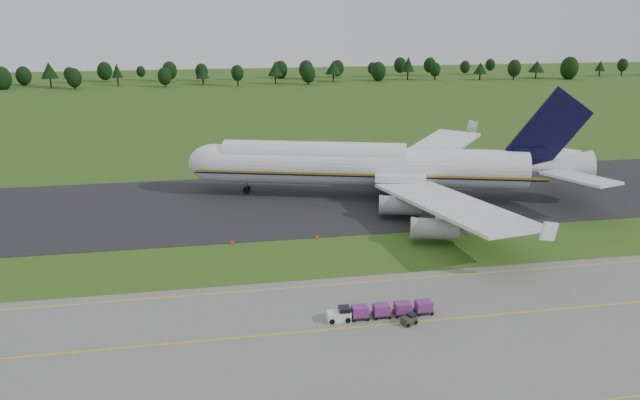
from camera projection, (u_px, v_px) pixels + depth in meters
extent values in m
plane|color=#2F5218|center=(303.00, 258.00, 93.52)|extent=(600.00, 600.00, 0.00)
cube|color=slate|center=(354.00, 389.00, 61.56)|extent=(300.00, 52.00, 0.06)
cube|color=black|center=(281.00, 203.00, 119.81)|extent=(300.00, 40.00, 0.08)
cube|color=#E5B90D|center=(331.00, 329.00, 72.82)|extent=(300.00, 0.25, 0.01)
cube|color=#E5B90D|center=(314.00, 286.00, 84.10)|extent=(120.00, 0.20, 0.01)
cylinder|color=black|center=(3.00, 86.00, 281.91)|extent=(0.70, 0.70, 3.16)
sphere|color=black|center=(2.00, 79.00, 280.94)|extent=(8.38, 8.38, 8.38)
cylinder|color=black|center=(51.00, 83.00, 288.37)|extent=(0.70, 0.70, 4.18)
cone|color=black|center=(49.00, 70.00, 286.64)|extent=(7.76, 7.76, 7.44)
cylinder|color=black|center=(75.00, 86.00, 281.98)|extent=(0.70, 0.70, 3.38)
sphere|color=black|center=(74.00, 78.00, 280.95)|extent=(6.76, 6.76, 6.76)
cylinder|color=black|center=(118.00, 82.00, 294.66)|extent=(0.70, 0.70, 3.76)
cone|color=black|center=(117.00, 70.00, 293.11)|extent=(5.07, 5.07, 6.68)
cylinder|color=black|center=(165.00, 84.00, 289.49)|extent=(0.70, 0.70, 3.29)
sphere|color=black|center=(165.00, 76.00, 288.48)|extent=(6.36, 6.36, 6.36)
cylinder|color=black|center=(203.00, 81.00, 299.01)|extent=(0.70, 0.70, 2.96)
cone|color=black|center=(203.00, 73.00, 297.78)|extent=(6.63, 6.63, 5.25)
cylinder|color=black|center=(238.00, 82.00, 292.92)|extent=(0.70, 0.70, 4.03)
sphere|color=black|center=(237.00, 73.00, 291.68)|extent=(5.78, 5.78, 5.78)
cylinder|color=black|center=(275.00, 80.00, 300.94)|extent=(0.70, 0.70, 3.93)
cone|color=black|center=(275.00, 68.00, 299.31)|extent=(7.11, 7.11, 6.98)
cylinder|color=black|center=(308.00, 81.00, 299.23)|extent=(0.70, 0.70, 3.31)
sphere|color=black|center=(308.00, 74.00, 298.22)|extent=(6.78, 6.78, 6.78)
cylinder|color=black|center=(333.00, 78.00, 310.28)|extent=(0.70, 0.70, 3.75)
cone|color=black|center=(333.00, 67.00, 308.72)|extent=(8.27, 8.27, 6.68)
cylinder|color=black|center=(378.00, 78.00, 313.60)|extent=(0.70, 0.70, 3.08)
sphere|color=black|center=(378.00, 71.00, 312.66)|extent=(7.42, 7.42, 7.42)
cylinder|color=black|center=(408.00, 76.00, 317.12)|extent=(0.70, 0.70, 4.19)
cone|color=black|center=(408.00, 64.00, 315.39)|extent=(6.64, 6.64, 7.45)
cylinder|color=black|center=(435.00, 77.00, 316.14)|extent=(0.70, 0.70, 3.53)
sphere|color=black|center=(435.00, 69.00, 315.06)|extent=(5.48, 5.48, 5.48)
cylinder|color=black|center=(480.00, 77.00, 317.62)|extent=(0.70, 0.70, 3.17)
cone|color=black|center=(480.00, 68.00, 316.31)|extent=(6.81, 6.81, 5.64)
cylinder|color=black|center=(514.00, 76.00, 318.36)|extent=(0.70, 0.70, 3.81)
sphere|color=black|center=(514.00, 68.00, 317.19)|extent=(6.72, 6.72, 6.72)
cylinder|color=black|center=(536.00, 75.00, 324.41)|extent=(0.70, 0.70, 3.26)
cone|color=black|center=(537.00, 66.00, 323.06)|extent=(8.29, 8.29, 5.80)
cylinder|color=black|center=(568.00, 75.00, 320.97)|extent=(0.70, 0.70, 3.69)
sphere|color=black|center=(569.00, 68.00, 319.84)|extent=(8.95, 8.95, 8.95)
cylinder|color=black|center=(599.00, 74.00, 332.52)|extent=(0.70, 0.70, 3.04)
cone|color=black|center=(600.00, 66.00, 331.26)|extent=(5.40, 5.40, 5.40)
cylinder|color=black|center=(622.00, 72.00, 336.99)|extent=(0.70, 0.70, 3.74)
sphere|color=black|center=(623.00, 65.00, 335.84)|extent=(5.41, 5.41, 5.41)
cylinder|color=white|center=(367.00, 166.00, 122.06)|extent=(60.85, 23.86, 7.58)
cylinder|color=white|center=(314.00, 156.00, 122.51)|extent=(36.07, 15.40, 5.91)
sphere|color=white|center=(215.00, 163.00, 124.91)|extent=(7.58, 7.58, 7.58)
cone|color=white|center=(559.00, 168.00, 118.53)|extent=(13.10, 10.07, 7.20)
cube|color=gold|center=(367.00, 175.00, 118.63)|extent=(64.90, 18.33, 0.37)
cube|color=white|center=(451.00, 204.00, 101.92)|extent=(16.75, 37.11, 0.58)
cube|color=white|center=(433.00, 150.00, 140.14)|extent=(31.69, 33.74, 0.58)
cylinder|color=#92959A|center=(401.00, 205.00, 109.94)|extent=(8.01, 5.24, 3.37)
cylinder|color=#92959A|center=(435.00, 229.00, 98.46)|extent=(8.01, 5.24, 3.37)
cylinder|color=#92959A|center=(397.00, 168.00, 135.16)|extent=(8.01, 5.24, 3.37)
cylinder|color=#92959A|center=(418.00, 156.00, 145.69)|extent=(8.01, 5.24, 3.37)
cube|color=black|center=(549.00, 131.00, 116.65)|extent=(14.94, 4.72, 16.91)
cube|color=white|center=(580.00, 178.00, 110.78)|extent=(9.40, 14.77, 0.47)
cube|color=white|center=(556.00, 157.00, 125.79)|extent=(14.03, 13.50, 0.47)
cylinder|color=slate|center=(247.00, 187.00, 125.79)|extent=(0.38, 0.38, 2.32)
cylinder|color=black|center=(247.00, 190.00, 125.94)|extent=(1.57, 1.28, 1.37)
cylinder|color=slate|center=(399.00, 199.00, 118.45)|extent=(0.38, 0.38, 2.32)
cylinder|color=black|center=(399.00, 201.00, 118.59)|extent=(1.57, 1.28, 1.37)
cylinder|color=slate|center=(398.00, 185.00, 127.45)|extent=(0.38, 0.38, 2.32)
cylinder|color=black|center=(398.00, 187.00, 127.60)|extent=(1.57, 1.28, 1.37)
cube|color=white|center=(339.00, 316.00, 74.73)|extent=(2.79, 1.50, 1.18)
cylinder|color=black|center=(332.00, 322.00, 73.95)|extent=(0.64, 0.24, 0.64)
cube|color=black|center=(360.00, 316.00, 75.23)|extent=(2.15, 1.61, 0.13)
cube|color=#6B286E|center=(360.00, 311.00, 75.04)|extent=(1.93, 1.50, 1.18)
cylinder|color=black|center=(354.00, 321.00, 74.44)|extent=(0.37, 0.16, 0.37)
cube|color=black|center=(381.00, 314.00, 75.68)|extent=(2.15, 1.61, 0.13)
cube|color=#6B286E|center=(381.00, 309.00, 75.49)|extent=(1.93, 1.50, 1.18)
cylinder|color=black|center=(376.00, 319.00, 74.89)|extent=(0.37, 0.16, 0.37)
cube|color=black|center=(402.00, 312.00, 76.13)|extent=(2.15, 1.61, 0.13)
cube|color=#6B286E|center=(403.00, 307.00, 75.94)|extent=(1.93, 1.50, 1.18)
cylinder|color=black|center=(397.00, 317.00, 75.34)|extent=(0.37, 0.16, 0.37)
cube|color=black|center=(423.00, 310.00, 76.58)|extent=(2.15, 1.61, 0.13)
cube|color=#6B286E|center=(424.00, 306.00, 76.39)|extent=(1.93, 1.50, 1.18)
cylinder|color=black|center=(419.00, 315.00, 75.79)|extent=(0.37, 0.16, 0.37)
cylinder|color=black|center=(339.00, 318.00, 74.81)|extent=(0.64, 0.24, 0.64)
cube|color=#313324|center=(409.00, 320.00, 73.92)|extent=(2.05, 1.70, 0.97)
cylinder|color=black|center=(405.00, 325.00, 73.39)|extent=(0.49, 0.18, 0.49)
cylinder|color=black|center=(413.00, 320.00, 74.59)|extent=(0.49, 0.18, 0.49)
cube|color=#FF4E08|center=(233.00, 243.00, 98.78)|extent=(0.50, 0.12, 0.60)
cube|color=black|center=(233.00, 244.00, 98.86)|extent=(0.30, 0.30, 0.04)
cube|color=#FF4E08|center=(317.00, 237.00, 101.06)|extent=(0.50, 0.12, 0.60)
cube|color=black|center=(317.00, 239.00, 101.14)|extent=(0.30, 0.30, 0.04)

